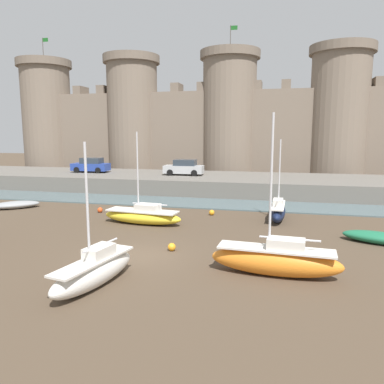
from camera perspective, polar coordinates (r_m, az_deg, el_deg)
The scene contains 15 objects.
ground_plane at distance 18.72m, azimuth -8.05°, elevation -9.63°, with size 160.00×160.00×0.00m, color #4C3D2D.
water_channel at distance 31.79m, azimuth 1.16°, elevation -1.70°, with size 80.00×4.50×0.10m, color slate.
quay_road at distance 38.71m, azimuth 3.43°, elevation 1.32°, with size 64.59×10.00×1.58m, color #666059.
castle at distance 48.89m, azimuth 5.68°, elevation 10.61°, with size 60.07×7.49×19.03m.
sailboat_midflat_centre at distance 16.34m, azimuth 12.65°, elevation -10.02°, with size 5.55×1.68×6.76m.
sailboat_near_channel_left at distance 24.96m, azimuth -7.52°, elevation -3.59°, with size 5.61×2.11×6.03m.
rowboat_midflat_left at distance 22.84m, azimuth 26.55°, elevation -6.21°, with size 3.92×2.42×0.64m.
sailboat_foreground_left at distance 15.40m, azimuth -14.62°, elevation -11.49°, with size 1.99×4.78×5.64m.
rowboat_foreground_right at distance 32.89m, azimuth -25.32°, elevation -1.75°, with size 3.57×3.35×0.59m.
sailboat_midflat_right at distance 26.42m, azimuth 12.96°, elevation -2.83°, with size 1.16×4.40×5.53m.
mooring_buoy_near_shore at distance 27.38m, azimuth 3.02°, elevation -3.14°, with size 0.40×0.40×0.40m, color orange.
mooring_buoy_near_channel at distance 19.29m, azimuth -3.10°, elevation -8.36°, with size 0.40×0.40×0.40m, color orange.
mooring_buoy_off_centre at distance 29.09m, azimuth -13.84°, elevation -2.68°, with size 0.39×0.39×0.39m, color #E04C1E.
car_quay_centre_west at distance 43.42m, azimuth -15.15°, elevation 3.95°, with size 4.16×2.00×1.62m.
car_quay_centre_east at distance 39.13m, azimuth -1.22°, elevation 3.73°, with size 4.16×2.00×1.62m.
Camera 1 is at (6.55, -16.50, 5.95)m, focal length 35.00 mm.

